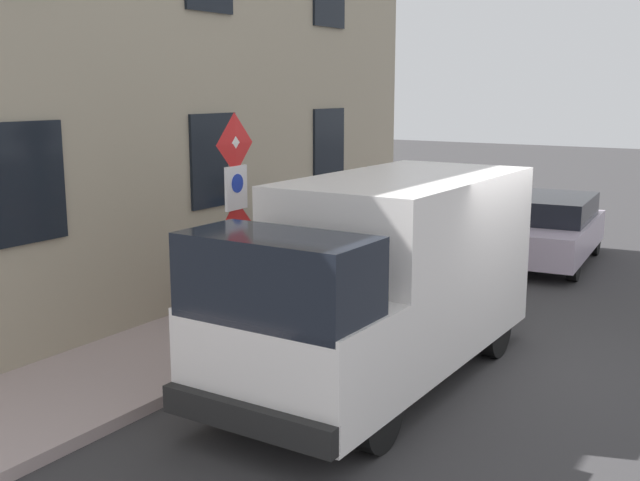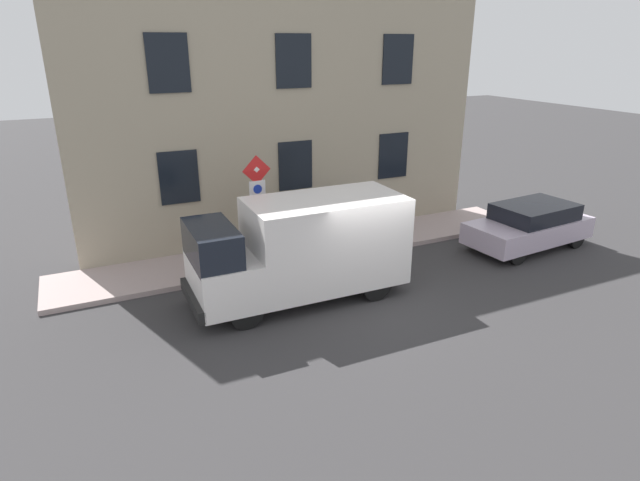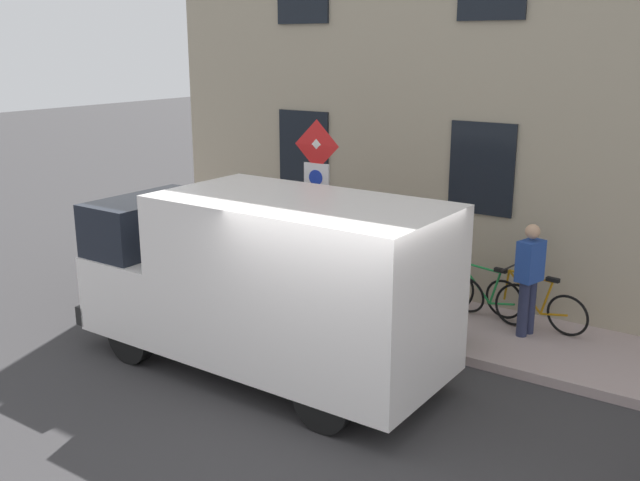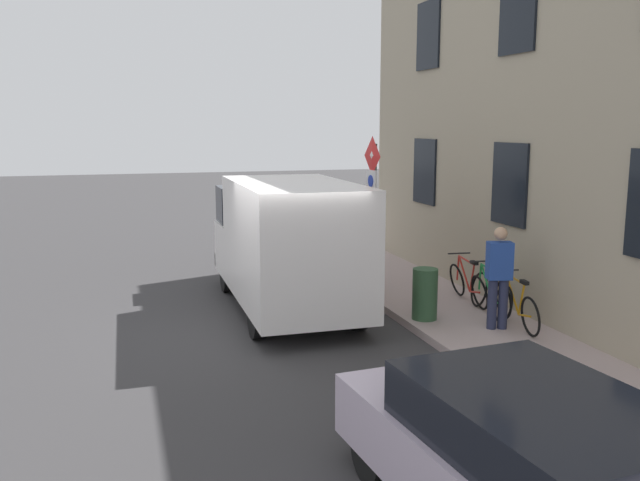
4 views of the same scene
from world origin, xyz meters
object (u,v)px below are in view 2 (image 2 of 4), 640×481
Objects in this scene: delivery_van at (303,247)px; bicycle_red at (290,232)px; bicycle_orange at (337,224)px; parked_hatchback at (530,225)px; bicycle_green at (314,228)px; pedestrian at (342,211)px; litter_bin at (330,239)px; sign_post_stacked at (258,200)px.

bicycle_red is (3.31, -1.00, -0.82)m from delivery_van.
parked_hatchback is at bearing 156.29° from bicycle_orange.
bicycle_green is at bearing 8.29° from bicycle_orange.
pedestrian is (-0.35, -0.81, 0.56)m from bicycle_green.
bicycle_orange and bicycle_green have the same top height.
bicycle_red is 1.48m from litter_bin.
bicycle_orange is at bearing -172.55° from bicycle_green.
delivery_van is 3.11× the size of pedestrian.
sign_post_stacked is at bearing 93.79° from litter_bin.
delivery_van is at bearing 59.81° from bicycle_orange.
pedestrian is 1.91× the size of litter_bin.
litter_bin reaches higher than bicycle_green.
delivery_van is 3.11× the size of bicycle_green.
bicycle_orange is (1.41, -3.10, -1.57)m from sign_post_stacked.
bicycle_red is at bearing -46.07° from sign_post_stacked.
bicycle_orange is 0.99× the size of bicycle_red.
bicycle_red is at bearing 7.46° from bicycle_green.
delivery_van is at bearing 78.75° from bicycle_red.
bicycle_orange is 0.82m from bicycle_green.
bicycle_red is at bearing 31.02° from litter_bin.
sign_post_stacked is 0.73× the size of parked_hatchback.
bicycle_green is 0.82m from bicycle_red.
bicycle_red is 1.91× the size of litter_bin.
sign_post_stacked is at bearing -75.62° from delivery_van.
sign_post_stacked is 8.45m from parked_hatchback.
pedestrian is (-0.35, -1.63, 0.56)m from bicycle_red.
bicycle_red is (3.16, 6.70, -0.22)m from parked_hatchback.
bicycle_orange is 0.99× the size of bicycle_green.
bicycle_green is at bearing -58.29° from sign_post_stacked.
delivery_van is at bearing 139.45° from litter_bin.
bicycle_green is 1.00× the size of bicycle_red.
delivery_van reaches higher than bicycle_red.
delivery_van is at bearing -3.67° from parked_hatchback.
sign_post_stacked is 1.77× the size of bicycle_orange.
pedestrian is at bearing 163.93° from bicycle_green.
delivery_van is at bearing 68.74° from bicycle_green.
parked_hatchback is 5.80m from pedestrian.
bicycle_orange is at bearing -34.83° from litter_bin.
parked_hatchback is 6.67m from bicycle_green.
bicycle_orange is 1.64m from bicycle_red.
parked_hatchback is at bearing -178.32° from delivery_van.
bicycle_orange is (3.32, -2.63, -0.82)m from delivery_van.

